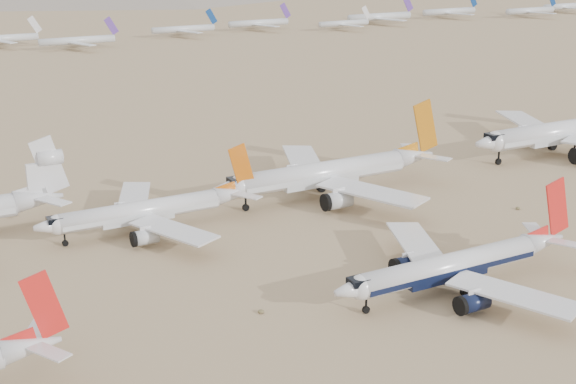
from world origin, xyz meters
name	(u,v)px	position (x,y,z in m)	size (l,w,h in m)	color
ground	(478,307)	(0.00, 0.00, 0.00)	(7000.00, 7000.00, 0.00)	#907754
main_airliner	(459,264)	(1.40, 6.69, 4.36)	(44.98, 43.93, 15.87)	silver
row2_navy_widebody	(567,131)	(81.05, 58.20, 5.82)	(58.57, 57.28, 20.84)	silver
row2_gold_tail	(332,172)	(9.01, 57.52, 5.31)	(53.31, 52.14, 18.98)	silver
row2_orange_tail	(150,210)	(-33.14, 56.00, 4.21)	(42.06, 41.15, 15.00)	silver
distant_storage_row	(188,29)	(83.06, 323.90, 4.37)	(670.35, 62.83, 15.19)	silver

